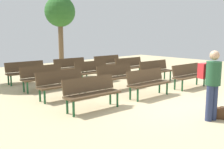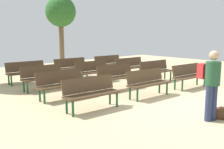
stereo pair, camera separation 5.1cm
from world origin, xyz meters
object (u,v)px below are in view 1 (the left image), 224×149
(bench_r3_c2, at_px, (108,63))
(handbag, at_px, (223,113))
(bench_r0_c1, at_px, (148,81))
(visitor_with_backpack, at_px, (212,81))
(bench_r2_c0, at_px, (43,76))
(bench_r0_c0, at_px, (92,91))
(bench_r0_c2, at_px, (189,74))
(tree_1, at_px, (60,13))
(bench_r1_c2, at_px, (155,70))
(bench_r1_c0, at_px, (62,83))
(bench_r3_c0, at_px, (26,71))
(bench_r2_c1, at_px, (93,70))
(bench_r3_c1, at_px, (71,66))
(bench_r1_c1, at_px, (117,75))
(bench_r2_c2, at_px, (130,66))

(bench_r3_c2, height_order, handbag, bench_r3_c2)
(bench_r0_c1, bearing_deg, visitor_with_backpack, -102.71)
(bench_r0_c1, relative_size, bench_r2_c0, 1.00)
(bench_r0_c0, height_order, bench_r0_c2, same)
(bench_r0_c0, height_order, tree_1, tree_1)
(bench_r0_c0, bearing_deg, bench_r1_c2, 20.60)
(bench_r0_c2, relative_size, bench_r3_c2, 1.01)
(bench_r0_c0, distance_m, bench_r0_c2, 4.41)
(bench_r1_c0, xyz_separation_m, bench_r3_c2, (4.58, 2.86, 0.00))
(bench_r1_c2, distance_m, bench_r3_c0, 5.34)
(bench_r1_c0, height_order, bench_r2_c1, same)
(bench_r0_c0, height_order, bench_r3_c0, same)
(bench_r1_c0, distance_m, bench_r2_c0, 1.56)
(bench_r2_c1, distance_m, bench_r3_c2, 2.64)
(bench_r3_c2, bearing_deg, bench_r0_c0, -133.68)
(bench_r3_c1, bearing_deg, bench_r0_c2, -64.91)
(bench_r0_c2, distance_m, bench_r3_c2, 4.73)
(bench_r1_c0, relative_size, bench_r1_c2, 1.00)
(bench_r1_c1, xyz_separation_m, bench_r1_c2, (2.19, -0.09, 0.00))
(bench_r0_c0, distance_m, bench_r1_c2, 4.64)
(bench_r0_c0, bearing_deg, bench_r3_c0, 90.22)
(bench_r2_c1, bearing_deg, bench_r3_c1, 91.89)
(visitor_with_backpack, xyz_separation_m, handbag, (0.30, -0.18, -0.80))
(bench_r1_c1, relative_size, bench_r1_c2, 1.00)
(bench_r2_c0, relative_size, bench_r3_c0, 0.99)
(bench_r2_c2, bearing_deg, visitor_with_backpack, -115.65)
(bench_r0_c1, xyz_separation_m, bench_r3_c2, (2.44, 4.55, 0.00))
(bench_r2_c1, xyz_separation_m, handbag, (-0.62, -5.71, -0.37))
(bench_r0_c2, distance_m, handbag, 3.57)
(bench_r3_c2, distance_m, handbag, 7.71)
(tree_1, bearing_deg, bench_r2_c0, -127.85)
(bench_r1_c0, height_order, bench_r1_c2, same)
(bench_r1_c2, relative_size, bench_r2_c1, 1.01)
(bench_r0_c1, relative_size, handbag, 4.42)
(bench_r2_c0, relative_size, bench_r2_c1, 1.00)
(bench_r2_c0, xyz_separation_m, bench_r2_c2, (4.34, -0.25, 0.00))
(bench_r1_c2, xyz_separation_m, bench_r2_c1, (-2.02, 1.68, 0.00))
(bench_r0_c1, relative_size, bench_r1_c2, 0.99)
(bench_r0_c2, distance_m, bench_r3_c0, 6.43)
(bench_r1_c2, bearing_deg, tree_1, 95.48)
(bench_r1_c0, distance_m, tree_1, 8.47)
(bench_r0_c1, bearing_deg, bench_r0_c2, -1.50)
(bench_r1_c2, xyz_separation_m, bench_r2_c0, (-4.21, 1.82, 0.00))
(bench_r0_c2, height_order, bench_r2_c0, same)
(visitor_with_backpack, bearing_deg, bench_r0_c0, -46.55)
(bench_r0_c2, bearing_deg, tree_1, 94.52)
(bench_r2_c2, xyz_separation_m, visitor_with_backpack, (-3.08, -5.42, 0.43))
(bench_r1_c0, relative_size, handbag, 4.43)
(bench_r1_c0, bearing_deg, bench_r3_c1, 54.93)
(bench_r1_c1, bearing_deg, bench_r2_c1, 87.62)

